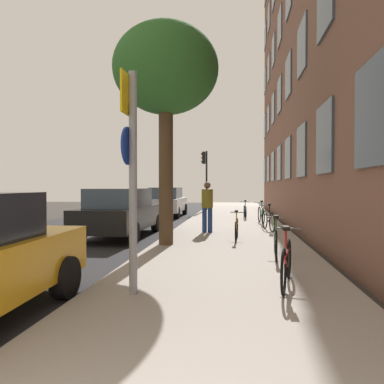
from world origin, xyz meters
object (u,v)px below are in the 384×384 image
at_px(tree_near, 166,72).
at_px(bicycle_3, 268,220).
at_px(bicycle_2, 237,228).
at_px(bicycle_5, 245,211).
at_px(bicycle_4, 261,214).
at_px(car_1, 121,212).
at_px(bicycle_1, 276,240).
at_px(car_2, 167,202).
at_px(pedestrian_0, 207,204).
at_px(traffic_light, 205,170).
at_px(bicycle_0, 286,263).
at_px(sign_post, 131,164).

relative_size(tree_near, bicycle_3, 3.60).
relative_size(bicycle_2, bicycle_5, 1.03).
bearing_deg(bicycle_4, car_1, -141.96).
bearing_deg(bicycle_2, bicycle_4, 77.91).
height_order(bicycle_2, bicycle_3, bicycle_3).
height_order(bicycle_1, car_2, car_2).
height_order(tree_near, bicycle_4, tree_near).
height_order(bicycle_1, bicycle_4, bicycle_4).
bearing_deg(pedestrian_0, bicycle_1, -65.20).
relative_size(traffic_light, pedestrian_0, 2.26).
bearing_deg(bicycle_3, bicycle_5, 98.47).
relative_size(traffic_light, bicycle_0, 2.38).
bearing_deg(bicycle_1, bicycle_4, 88.77).
bearing_deg(car_1, sign_post, -70.39).
xyz_separation_m(bicycle_0, bicycle_4, (0.24, 9.60, 0.00)).
distance_m(sign_post, bicycle_3, 8.44).
bearing_deg(bicycle_4, sign_post, -104.04).
relative_size(tree_near, bicycle_4, 3.46).
relative_size(bicycle_0, bicycle_5, 1.00).
bearing_deg(pedestrian_0, bicycle_3, 19.27).
bearing_deg(car_1, bicycle_1, -35.79).
xyz_separation_m(bicycle_2, bicycle_5, (0.41, 7.20, 0.01)).
bearing_deg(bicycle_0, car_1, 128.60).
height_order(bicycle_2, pedestrian_0, pedestrian_0).
bearing_deg(bicycle_0, car_2, 108.62).
bearing_deg(car_2, bicycle_3, -53.20).
distance_m(car_1, car_2, 8.11).
bearing_deg(bicycle_4, bicycle_1, -91.23).
bearing_deg(sign_post, traffic_light, 91.72).
relative_size(bicycle_0, car_1, 0.37).
xyz_separation_m(tree_near, bicycle_2, (1.91, 0.99, -4.34)).
xyz_separation_m(bicycle_0, car_1, (-4.63, 5.79, 0.34)).
distance_m(tree_near, bicycle_0, 6.35).
height_order(tree_near, bicycle_3, tree_near).
distance_m(bicycle_0, car_1, 7.42).
bearing_deg(tree_near, bicycle_2, 27.24).
bearing_deg(pedestrian_0, car_2, 111.24).
xyz_separation_m(bicycle_2, bicycle_3, (1.12, 2.40, 0.04)).
height_order(tree_near, pedestrian_0, tree_near).
bearing_deg(pedestrian_0, traffic_light, 95.45).
height_order(bicycle_0, car_1, car_1).
height_order(bicycle_2, car_1, car_1).
bearing_deg(car_2, car_1, -89.57).
xyz_separation_m(bicycle_3, car_2, (-5.02, 6.70, 0.34)).
bearing_deg(bicycle_0, bicycle_4, 88.58).
height_order(sign_post, tree_near, tree_near).
xyz_separation_m(bicycle_1, bicycle_4, (0.15, 7.20, 0.01)).
xyz_separation_m(pedestrian_0, car_2, (-2.89, 7.45, -0.27)).
bearing_deg(bicycle_4, pedestrian_0, -122.87).
distance_m(bicycle_4, pedestrian_0, 3.79).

